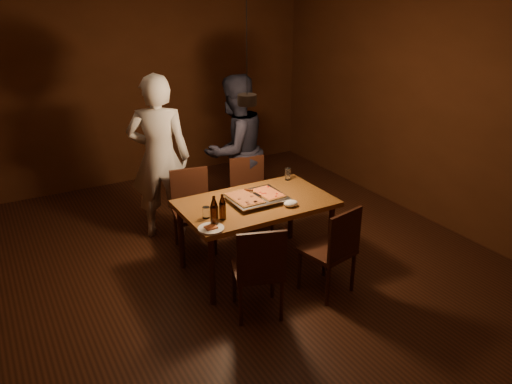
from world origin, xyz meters
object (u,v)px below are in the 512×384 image
pizza_tray (257,199)px  beer_bottle_b (222,207)px  chair_near_left (259,264)px  diner_dark (235,150)px  dining_table (256,208)px  chair_far_left (192,202)px  chair_near_right (335,244)px  pendant_lamp (247,99)px  plate_slice (211,228)px  beer_bottle_a (214,211)px  chair_far_right (250,189)px  diner_white (159,158)px

pizza_tray → beer_bottle_b: (-0.48, -0.21, 0.10)m
chair_near_left → diner_dark: 2.08m
pizza_tray → diner_dark: (0.36, 1.14, 0.13)m
dining_table → chair_far_left: bearing=117.5°
chair_near_right → pizza_tray: size_ratio=0.90×
beer_bottle_b → pendant_lamp: pendant_lamp is taller
pizza_tray → plate_slice: pizza_tray is taller
chair_near_right → beer_bottle_a: size_ratio=1.77×
chair_far_right → pizza_tray: chair_far_right is taller
chair_far_left → beer_bottle_b: bearing=94.9°
beer_bottle_a → diner_white: diner_white is taller
chair_far_left → pendant_lamp: 1.42m
plate_slice → diner_dark: bearing=55.7°
diner_dark → plate_slice: bearing=39.7°
dining_table → chair_far_left: 0.84m
chair_near_left → diner_white: size_ratio=0.28×
chair_near_left → diner_white: diner_white is taller
chair_far_right → pizza_tray: size_ratio=0.88×
pizza_tray → beer_bottle_a: bearing=-154.6°
chair_near_left → diner_white: 2.00m
chair_near_left → beer_bottle_a: beer_bottle_a is taller
diner_dark → chair_far_right: bearing=72.3°
beer_bottle_a → diner_white: bearing=89.1°
beer_bottle_a → beer_bottle_b: size_ratio=1.14×
dining_table → beer_bottle_a: beer_bottle_a is taller
pendant_lamp → diner_white: bearing=115.6°
chair_near_left → chair_near_right: 0.79m
plate_slice → chair_near_left: bearing=-58.8°
pizza_tray → beer_bottle_a: size_ratio=1.97×
chair_near_left → beer_bottle_b: (-0.07, 0.55, 0.34)m
beer_bottle_a → pendant_lamp: (0.55, 0.38, 0.87)m
pizza_tray → beer_bottle_b: size_ratio=2.25×
beer_bottle_b → diner_dark: 1.59m
dining_table → plate_slice: size_ratio=6.41×
chair_far_right → pizza_tray: bearing=75.4°
diner_white → chair_far_right: bearing=179.8°
beer_bottle_b → diner_dark: bearing=58.4°
dining_table → chair_near_left: size_ratio=2.82×
dining_table → pizza_tray: pizza_tray is taller
beer_bottle_b → plate_slice: bearing=-143.5°
pizza_tray → plate_slice: bearing=-152.5°
pizza_tray → pendant_lamp: 0.99m
beer_bottle_a → plate_slice: size_ratio=1.19×
plate_slice → diner_white: 1.55m
dining_table → diner_dark: diner_dark is taller
diner_white → pendant_lamp: 1.46m
dining_table → plate_slice: bearing=-152.6°
chair_far_left → chair_far_right: size_ratio=1.00×
beer_bottle_a → plate_slice: beer_bottle_a is taller
dining_table → chair_near_left: 0.86m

